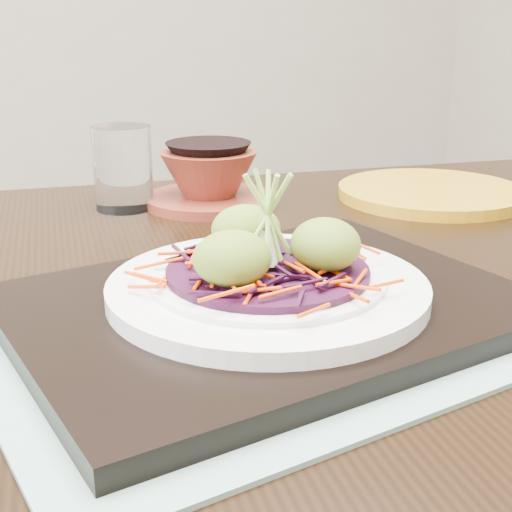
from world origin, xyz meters
name	(u,v)px	position (x,y,z in m)	size (l,w,h in m)	color
dining_table	(231,405)	(0.02, -0.10, 0.70)	(1.40, 1.05, 0.80)	black
placemat	(267,319)	(0.02, -0.16, 0.80)	(0.42, 0.32, 0.00)	#80A68E
serving_tray	(267,307)	(0.02, -0.16, 0.81)	(0.36, 0.27, 0.02)	black
white_plate	(268,287)	(0.02, -0.16, 0.83)	(0.23, 0.23, 0.02)	white
cabbage_bed	(268,271)	(0.02, -0.16, 0.84)	(0.15, 0.15, 0.01)	#2F0925
carrot_julienne	(268,262)	(0.02, -0.16, 0.85)	(0.18, 0.18, 0.01)	#D93A03
guacamole_scoops	(268,244)	(0.02, -0.17, 0.86)	(0.13, 0.11, 0.04)	#5D7021
scallion_garnish	(268,220)	(0.02, -0.16, 0.88)	(0.05, 0.05, 0.08)	#8EBB4B
water_glass	(123,168)	(0.01, 0.20, 0.85)	(0.07, 0.07, 0.10)	white
terracotta_bowl_set	(209,181)	(0.11, 0.17, 0.83)	(0.19, 0.19, 0.06)	maroon
yellow_plate	(431,193)	(0.37, 0.09, 0.81)	(0.23, 0.23, 0.01)	#AD7913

